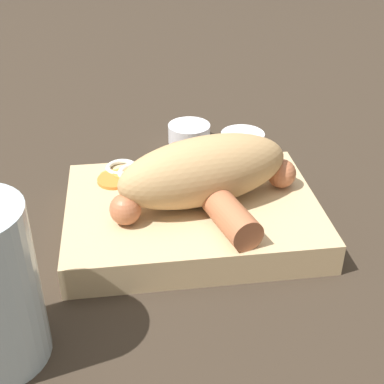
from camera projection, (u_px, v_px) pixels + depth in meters
The scene contains 7 objects.
ground_plane at pixel (192, 228), 0.51m from camera, with size 3.00×3.00×0.00m, color #33281E.
food_tray at pixel (192, 215), 0.50m from camera, with size 0.23×0.17×0.03m.
bread_roll at pixel (205, 173), 0.47m from camera, with size 0.17×0.10×0.06m.
sausage at pixel (208, 190), 0.48m from camera, with size 0.18×0.16×0.03m.
pickled_veggies at pixel (132, 175), 0.53m from camera, with size 0.08×0.07×0.01m.
condiment_cup_near at pixel (242, 143), 0.64m from camera, with size 0.05×0.05×0.02m.
condiment_cup_far at pixel (189, 134), 0.66m from camera, with size 0.05×0.05×0.02m.
Camera 1 is at (-0.06, -0.41, 0.29)m, focal length 50.00 mm.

